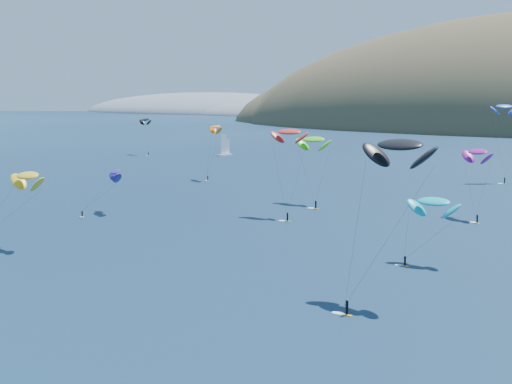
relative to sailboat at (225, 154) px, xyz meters
name	(u,v)px	position (x,y,z in m)	size (l,w,h in m)	color
headland	(226,115)	(-355.61, 526.86, -4.29)	(460.00, 250.00, 60.00)	slate
sailboat	(225,154)	(0.00, 0.00, 0.00)	(9.20, 7.94, 11.08)	silver
kitesurfer_1	(216,127)	(44.86, -71.40, 16.31)	(8.23, 9.03, 19.39)	gold
kitesurfer_2	(27,176)	(73.25, -173.44, 12.50)	(12.43, 9.78, 16.00)	gold
kitesurfer_3	(314,139)	(94.22, -98.22, 15.55)	(11.11, 11.62, 19.22)	gold
kitesurfer_4	(505,107)	(126.17, -28.25, 23.05)	(9.47, 9.46, 26.48)	gold
kitesurfer_5	(434,202)	(141.49, -146.36, 9.60)	(9.23, 7.61, 13.02)	gold
kitesurfer_6	(478,152)	(136.05, -97.77, 14.20)	(9.76, 12.97, 17.68)	gold
kitesurfer_7	(400,145)	(143.66, -169.31, 20.74)	(11.11, 14.48, 24.64)	gold
kitesurfer_9	(290,132)	(98.10, -118.14, 18.59)	(9.18, 10.38, 22.01)	gold
kitesurfer_10	(115,172)	(60.80, -136.52, 8.84)	(8.51, 14.28, 12.01)	gold
kitesurfer_12	(145,120)	(-34.90, -12.71, 14.88)	(11.03, 8.79, 18.03)	gold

